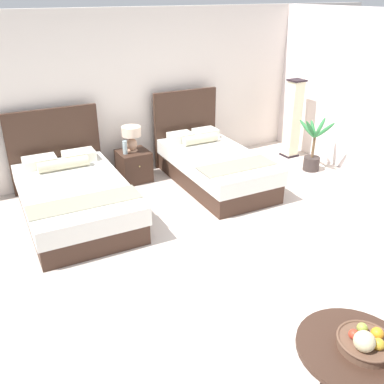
# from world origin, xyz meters

# --- Properties ---
(ground_plane) EXTENTS (10.38, 9.68, 0.02)m
(ground_plane) POSITION_xyz_m (0.00, 0.00, -0.01)
(ground_plane) COLOR beige
(wall_back) EXTENTS (10.38, 0.12, 2.54)m
(wall_back) POSITION_xyz_m (0.00, 3.04, 1.27)
(wall_back) COLOR silver
(wall_back) RESTS_ON ground
(bed_near_window) EXTENTS (1.40, 2.24, 1.23)m
(bed_near_window) POSITION_xyz_m (-1.09, 1.86, 0.29)
(bed_near_window) COLOR #3C261C
(bed_near_window) RESTS_ON ground
(bed_near_corner) EXTENTS (1.20, 2.16, 1.27)m
(bed_near_corner) POSITION_xyz_m (1.10, 1.86, 0.30)
(bed_near_corner) COLOR #3C261C
(bed_near_corner) RESTS_ON ground
(nightstand) EXTENTS (0.47, 0.49, 0.48)m
(nightstand) POSITION_xyz_m (0.06, 2.56, 0.24)
(nightstand) COLOR #3C261C
(nightstand) RESTS_ON ground
(table_lamp) EXTENTS (0.30, 0.30, 0.40)m
(table_lamp) POSITION_xyz_m (0.06, 2.58, 0.74)
(table_lamp) COLOR tan
(table_lamp) RESTS_ON nightstand
(vase) EXTENTS (0.07, 0.07, 0.21)m
(vase) POSITION_xyz_m (-0.08, 2.52, 0.59)
(vase) COLOR #ABC3C7
(vase) RESTS_ON nightstand
(coffee_table) EXTENTS (0.82, 0.82, 0.48)m
(coffee_table) POSITION_xyz_m (-0.10, -1.94, 0.36)
(coffee_table) COLOR #3C261C
(coffee_table) RESTS_ON ground
(fruit_bowl) EXTENTS (0.40, 0.40, 0.20)m
(fruit_bowl) POSITION_xyz_m (-0.06, -1.98, 0.54)
(fruit_bowl) COLOR brown
(fruit_bowl) RESTS_ON coffee_table
(floor_lamp_corner) EXTENTS (0.26, 0.26, 1.38)m
(floor_lamp_corner) POSITION_xyz_m (2.96, 2.19, 0.69)
(floor_lamp_corner) COLOR black
(floor_lamp_corner) RESTS_ON ground
(potted_palm) EXTENTS (0.49, 0.57, 0.90)m
(potted_palm) POSITION_xyz_m (2.82, 1.48, 0.31)
(potted_palm) COLOR #3A302D
(potted_palm) RESTS_ON ground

